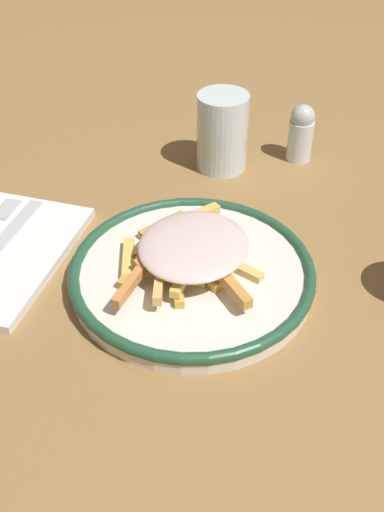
{
  "coord_description": "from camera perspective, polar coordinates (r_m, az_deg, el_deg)",
  "views": [
    {
      "loc": [
        0.14,
        -0.51,
        0.48
      ],
      "look_at": [
        0.0,
        0.0,
        0.04
      ],
      "focal_mm": 43.06,
      "sensor_mm": 36.0,
      "label": 1
    }
  ],
  "objects": [
    {
      "name": "ground_plane",
      "position": [
        0.72,
        0.0,
        -2.44
      ],
      "size": [
        2.6,
        2.6,
        0.0
      ],
      "primitive_type": "plane",
      "color": "olive"
    },
    {
      "name": "plate",
      "position": [
        0.71,
        0.0,
        -1.6
      ],
      "size": [
        0.28,
        0.28,
        0.03
      ],
      "color": "silver",
      "rests_on": "ground_plane"
    },
    {
      "name": "water_glass",
      "position": [
        0.9,
        2.82,
        11.44
      ],
      "size": [
        0.07,
        0.07,
        0.11
      ],
      "primitive_type": "cylinder",
      "color": "silver",
      "rests_on": "ground_plane"
    },
    {
      "name": "salt_shaker",
      "position": [
        0.94,
        10.08,
        11.23
      ],
      "size": [
        0.04,
        0.04,
        0.09
      ],
      "color": "silver",
      "rests_on": "ground_plane"
    },
    {
      "name": "fries_heap",
      "position": [
        0.69,
        -0.3,
        0.51
      ],
      "size": [
        0.17,
        0.2,
        0.04
      ],
      "color": "#E1BB51",
      "rests_on": "plate"
    }
  ]
}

